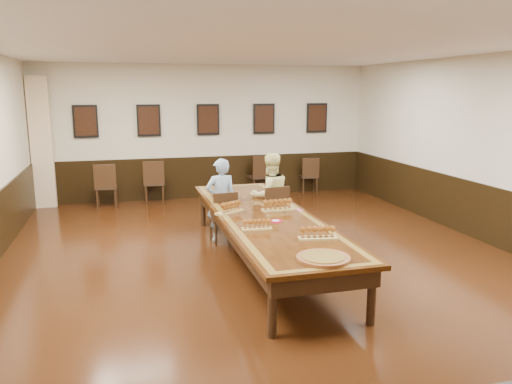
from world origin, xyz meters
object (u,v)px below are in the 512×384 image
object	(u,v)px
spare_chair_a	(106,185)
spare_chair_b	(154,182)
person_woman	(270,196)
chair_man	(223,217)
chair_woman	(272,212)
spare_chair_d	(309,175)
conference_table	(265,223)
carved_platter	(323,258)
spare_chair_c	(258,175)
person_man	(221,200)

from	to	relation	value
spare_chair_a	spare_chair_b	size ratio (longest dim) A/B	0.99
spare_chair_b	person_woman	bearing A→B (deg)	123.35
chair_man	chair_woman	distance (m)	0.89
chair_woman	spare_chair_d	xyz separation A→B (m)	(2.08, 3.64, -0.02)
spare_chair_b	conference_table	distance (m)	4.81
spare_chair_a	person_woman	xyz separation A→B (m)	(2.88, -3.20, 0.26)
spare_chair_d	conference_table	bearing A→B (deg)	69.83
carved_platter	spare_chair_c	bearing A→B (deg)	80.55
spare_chair_b	chair_woman	bearing A→B (deg)	122.80
chair_woman	spare_chair_c	world-z (taller)	spare_chair_c
person_man	chair_woman	bearing A→B (deg)	167.88
conference_table	carved_platter	world-z (taller)	carved_platter
chair_man	spare_chair_d	distance (m)	4.68
person_man	person_woman	xyz separation A→B (m)	(0.88, -0.02, 0.03)
conference_table	carved_platter	xyz separation A→B (m)	(0.06, -2.15, 0.16)
person_man	carved_platter	distance (m)	3.45
chair_woman	carved_platter	xyz separation A→B (m)	(-0.41, -3.29, 0.29)
spare_chair_c	carved_platter	world-z (taller)	spare_chair_c
spare_chair_b	carved_platter	size ratio (longest dim) A/B	1.62
spare_chair_a	conference_table	size ratio (longest dim) A/B	0.20
person_woman	carved_platter	size ratio (longest dim) A/B	2.44
spare_chair_c	spare_chair_d	bearing A→B (deg)	170.34
spare_chair_d	chair_woman	bearing A→B (deg)	68.14
person_man	conference_table	world-z (taller)	person_man
spare_chair_c	conference_table	distance (m)	4.98
chair_man	spare_chair_d	size ratio (longest dim) A/B	0.99
spare_chair_c	person_man	bearing A→B (deg)	57.13
chair_woman	person_man	world-z (taller)	person_man
spare_chair_b	person_woman	xyz separation A→B (m)	(1.81, -3.37, 0.26)
spare_chair_d	conference_table	xyz separation A→B (m)	(-2.55, -4.79, 0.15)
chair_man	spare_chair_b	size ratio (longest dim) A/B	0.90
spare_chair_a	person_man	xyz separation A→B (m)	(2.00, -3.19, 0.23)
spare_chair_a	conference_table	xyz separation A→B (m)	(2.42, -4.46, 0.11)
spare_chair_a	person_woman	world-z (taller)	person_woman
spare_chair_b	spare_chair_c	size ratio (longest dim) A/B	0.98
chair_woman	person_woman	xyz separation A→B (m)	(-0.01, 0.10, 0.27)
person_man	spare_chair_c	bearing A→B (deg)	-119.42
chair_woman	person_woman	world-z (taller)	person_woman
person_woman	conference_table	xyz separation A→B (m)	(-0.46, -1.25, -0.15)
spare_chair_d	carved_platter	world-z (taller)	spare_chair_d
person_woman	conference_table	distance (m)	1.34
spare_chair_d	carved_platter	size ratio (longest dim) A/B	1.48
spare_chair_a	conference_table	distance (m)	5.07
spare_chair_b	spare_chair_d	world-z (taller)	spare_chair_b
person_man	conference_table	distance (m)	1.34
spare_chair_b	person_man	xyz separation A→B (m)	(0.93, -3.35, 0.22)
chair_woman	conference_table	xyz separation A→B (m)	(-0.47, -1.15, 0.13)
chair_man	carved_platter	distance (m)	3.36
spare_chair_b	conference_table	world-z (taller)	spare_chair_b
spare_chair_b	spare_chair_c	bearing A→B (deg)	-170.36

